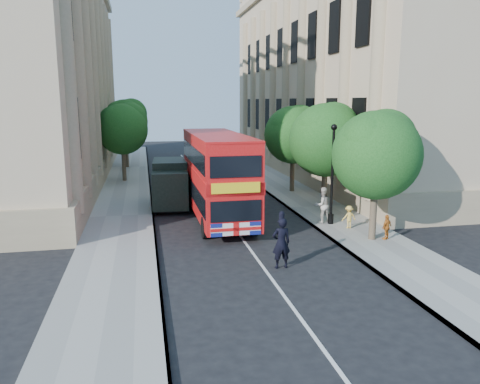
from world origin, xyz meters
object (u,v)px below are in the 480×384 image
double_decker_bus (217,174)px  box_van (170,185)px  lamp_post (332,178)px  police_constable (281,243)px  woman_pedestrian (322,205)px

double_decker_bus → box_van: 4.32m
lamp_post → box_van: size_ratio=1.01×
box_van → police_constable: (3.57, -11.51, -0.38)m
double_decker_bus → box_van: double_decker_bus is taller
police_constable → woman_pedestrian: bearing=-126.8°
box_van → woman_pedestrian: 9.46m
police_constable → woman_pedestrian: police_constable is taller
lamp_post → box_van: (-7.91, 6.01, -1.12)m
lamp_post → double_decker_bus: bearing=155.1°
police_constable → lamp_post: bearing=-130.7°
box_van → woman_pedestrian: bearing=-33.5°
double_decker_bus → box_van: bearing=123.8°
double_decker_bus → police_constable: bearing=-81.9°
lamp_post → box_van: 10.00m
lamp_post → double_decker_bus: size_ratio=0.52×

